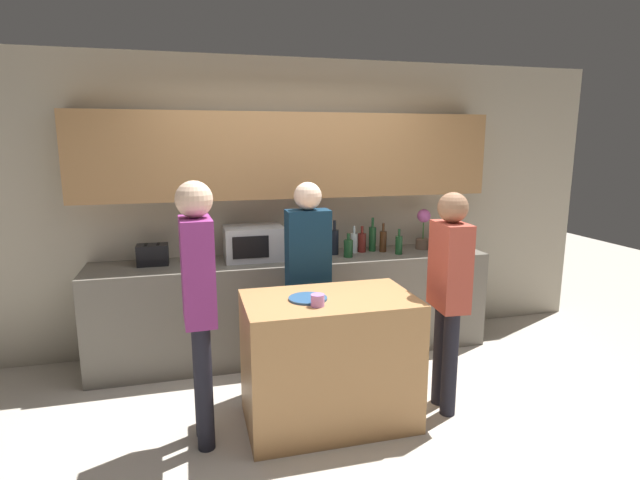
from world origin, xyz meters
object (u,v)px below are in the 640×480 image
Objects in this scene: potted_plant at (423,229)px; bottle_6 at (383,241)px; toaster at (153,255)px; bottle_0 at (322,244)px; bottle_7 at (399,245)px; cup_0 at (318,300)px; bottle_3 at (354,242)px; person_center at (199,292)px; bottle_2 at (348,248)px; microwave at (254,243)px; bottle_4 at (362,242)px; bottle_5 at (372,238)px; bottle_1 at (334,241)px; person_left at (449,285)px; person_right at (308,266)px; plate_on_island at (308,298)px.

bottle_6 is at bearing -177.49° from potted_plant.
bottle_0 reaches higher than toaster.
bottle_7 reaches higher than cup_0.
person_center reaches higher than bottle_3.
bottle_2 is 0.41m from bottle_6.
cup_0 is (0.22, -1.42, -0.11)m from microwave.
bottle_5 is at bearing 8.27° from bottle_4.
bottle_3 is (0.32, 0.01, -0.00)m from bottle_0.
person_center reaches higher than bottle_1.
person_left is at bearing -96.48° from bottle_7.
person_right is at bearing -122.32° from bottle_1.
microwave is 1.35m from bottle_7.
potted_plant is 1.53× the size of bottle_0.
person_right reaches higher than bottle_1.
toaster is at bearing -28.95° from person_right.
bottle_1 reaches higher than bottle_6.
person_center is (-1.48, -1.33, 0.03)m from bottle_3.
bottle_2 reaches higher than toaster.
person_left is 1.10m from person_right.
bottle_7 is (0.19, -0.19, -0.03)m from bottle_5.
person_center reaches higher than bottle_0.
plate_on_island is (-0.77, -1.30, -0.09)m from bottle_3.
bottle_4 is 0.97× the size of plate_on_island.
person_center is (-1.27, -1.30, 0.00)m from bottle_1.
bottle_1 is 0.77m from person_right.
bottle_7 is 1.61m from plate_on_island.
bottle_3 is at bearing 129.35° from person_center.
person_center is at bearing 36.84° from person_right.
person_center is at bearing 93.60° from person_left.
bottle_0 is (-1.03, 0.01, -0.10)m from potted_plant.
potted_plant is 1.42× the size of bottle_6.
bottle_0 is 0.15× the size of person_center.
microwave is 1.30m from plate_on_island.
bottle_6 is at bearing -0.80° from microwave.
cup_0 is at bearing -116.03° from bottle_2.
potted_plant reaches higher than bottle_5.
bottle_3 is at bearing 171.76° from bottle_6.
bottle_3 is at bearing 63.00° from cup_0.
person_center reaches higher than potted_plant.
person_left reaches higher than bottle_4.
bottle_7 is at bearing -13.70° from bottle_1.
person_center reaches higher than bottle_2.
potted_plant is 1.57× the size of bottle_4.
toaster is 2.02m from bottle_5.
bottle_3 is (1.83, 0.02, 0.01)m from toaster.
person_right is at bearing -62.54° from microwave.
microwave is 1.41m from person_center.
bottle_0 is at bearing -178.00° from bottle_4.
toaster is 1.38m from person_right.
bottle_1 is at bearing -122.58° from person_right.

